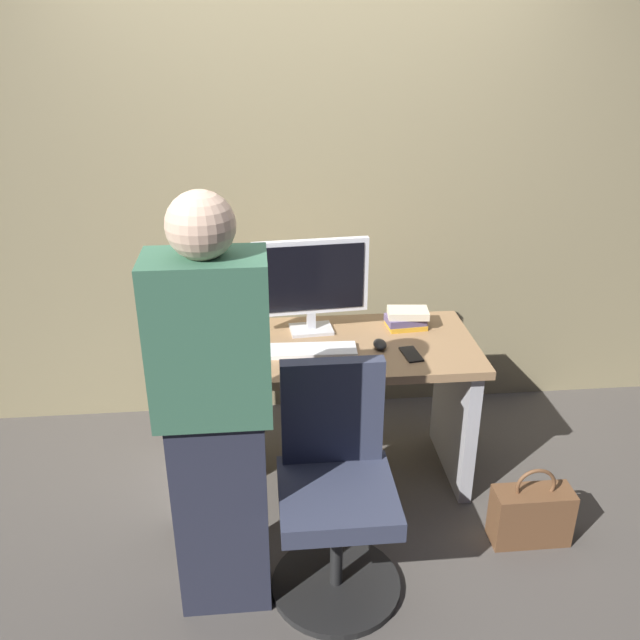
# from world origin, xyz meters

# --- Properties ---
(ground_plane) EXTENTS (9.00, 9.00, 0.00)m
(ground_plane) POSITION_xyz_m (0.00, 0.00, 0.00)
(ground_plane) COLOR #4C4742
(wall_back) EXTENTS (6.40, 0.10, 3.00)m
(wall_back) POSITION_xyz_m (0.00, 0.73, 1.50)
(wall_back) COLOR #8C7F5B
(wall_back) RESTS_ON ground
(desk) EXTENTS (1.46, 0.65, 0.73)m
(desk) POSITION_xyz_m (0.00, 0.00, 0.51)
(desk) COLOR #93704C
(desk) RESTS_ON ground
(office_chair) EXTENTS (0.52, 0.52, 0.94)m
(office_chair) POSITION_xyz_m (-0.00, -0.68, 0.43)
(office_chair) COLOR black
(office_chair) RESTS_ON ground
(person_at_desk) EXTENTS (0.40, 0.24, 1.64)m
(person_at_desk) POSITION_xyz_m (-0.43, -0.73, 0.84)
(person_at_desk) COLOR #262838
(person_at_desk) RESTS_ON ground
(monitor) EXTENTS (0.54, 0.16, 0.46)m
(monitor) POSITION_xyz_m (-0.02, 0.15, 0.99)
(monitor) COLOR silver
(monitor) RESTS_ON desk
(keyboard) EXTENTS (0.43, 0.14, 0.02)m
(keyboard) POSITION_xyz_m (-0.05, -0.07, 0.74)
(keyboard) COLOR white
(keyboard) RESTS_ON desk
(mouse) EXTENTS (0.06, 0.10, 0.03)m
(mouse) POSITION_xyz_m (0.27, -0.05, 0.75)
(mouse) COLOR black
(mouse) RESTS_ON desk
(cup_near_keyboard) EXTENTS (0.07, 0.07, 0.10)m
(cup_near_keyboard) POSITION_xyz_m (-0.49, -0.12, 0.78)
(cup_near_keyboard) COLOR silver
(cup_near_keyboard) RESTS_ON desk
(cup_by_monitor) EXTENTS (0.07, 0.07, 0.10)m
(cup_by_monitor) POSITION_xyz_m (-0.43, 0.18, 0.78)
(cup_by_monitor) COLOR #D84C3F
(cup_by_monitor) RESTS_ON desk
(book_stack) EXTENTS (0.21, 0.14, 0.09)m
(book_stack) POSITION_xyz_m (0.44, 0.15, 0.78)
(book_stack) COLOR gold
(book_stack) RESTS_ON desk
(cell_phone) EXTENTS (0.09, 0.15, 0.01)m
(cell_phone) POSITION_xyz_m (0.40, -0.14, 0.73)
(cell_phone) COLOR black
(cell_phone) RESTS_ON desk
(handbag) EXTENTS (0.34, 0.14, 0.38)m
(handbag) POSITION_xyz_m (0.88, -0.54, 0.14)
(handbag) COLOR brown
(handbag) RESTS_ON ground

